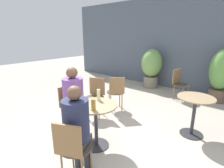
# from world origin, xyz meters

# --- Properties ---
(ground_plane) EXTENTS (20.00, 20.00, 0.00)m
(ground_plane) POSITION_xyz_m (0.00, 0.00, 0.00)
(ground_plane) COLOR #B2A899
(storefront_wall) EXTENTS (10.00, 0.06, 3.00)m
(storefront_wall) POSITION_xyz_m (0.00, 3.94, 1.50)
(storefront_wall) COLOR #4C5666
(storefront_wall) RESTS_ON ground_plane
(cafe_table_near) EXTENTS (0.68, 0.68, 0.74)m
(cafe_table_near) POSITION_xyz_m (-0.11, -0.08, 0.54)
(cafe_table_near) COLOR #2D2D33
(cafe_table_near) RESTS_ON ground_plane
(cafe_table_far) EXTENTS (0.64, 0.64, 0.74)m
(cafe_table_far) POSITION_xyz_m (0.99, 1.31, 0.52)
(cafe_table_far) COLOR #2D2D33
(cafe_table_far) RESTS_ON ground_plane
(bistro_chair_0) EXTENTS (0.43, 0.42, 0.86)m
(bistro_chair_0) POSITION_xyz_m (-0.89, 0.00, 0.52)
(bistro_chair_0) COLOR #42382D
(bistro_chair_0) RESTS_ON ground_plane
(bistro_chair_1) EXTENTS (0.46, 0.47, 0.86)m
(bistro_chair_1) POSITION_xyz_m (0.21, -0.79, 0.52)
(bistro_chair_1) COLOR #42382D
(bistro_chair_1) RESTS_ON ground_plane
(bistro_chair_2) EXTENTS (0.45, 0.43, 0.86)m
(bistro_chair_2) POSITION_xyz_m (0.11, 2.99, 0.52)
(bistro_chair_2) COLOR #42382D
(bistro_chair_2) RESTS_ON ground_plane
(bistro_chair_3) EXTENTS (0.48, 0.48, 0.86)m
(bistro_chair_3) POSITION_xyz_m (-0.74, 1.22, 0.52)
(bistro_chair_3) COLOR #42382D
(bistro_chair_3) RESTS_ON ground_plane
(bistro_chair_4) EXTENTS (0.46, 0.47, 0.86)m
(bistro_chair_4) POSITION_xyz_m (-0.95, 0.75, 0.52)
(bistro_chair_4) COLOR #42382D
(bistro_chair_4) RESTS_ON ground_plane
(seated_person_0) EXTENTS (0.40, 0.37, 1.25)m
(seated_person_0) POSITION_xyz_m (-0.75, -0.01, 0.74)
(seated_person_0) COLOR brown
(seated_person_0) RESTS_ON ground_plane
(seated_person_1) EXTENTS (0.38, 0.40, 1.24)m
(seated_person_1) POSITION_xyz_m (0.15, -0.66, 0.73)
(seated_person_1) COLOR #2D2D33
(seated_person_1) RESTS_ON ground_plane
(beer_glass_0) EXTENTS (0.06, 0.06, 0.19)m
(beer_glass_0) POSITION_xyz_m (-0.22, 0.10, 0.83)
(beer_glass_0) COLOR beige
(beer_glass_0) RESTS_ON cafe_table_near
(beer_glass_1) EXTENTS (0.07, 0.07, 0.17)m
(beer_glass_1) POSITION_xyz_m (0.01, -0.24, 0.83)
(beer_glass_1) COLOR #B28433
(beer_glass_1) RESTS_ON cafe_table_near
(potted_plant_0) EXTENTS (0.70, 0.70, 1.33)m
(potted_plant_0) POSITION_xyz_m (-1.06, 3.53, 0.75)
(potted_plant_0) COLOR slate
(potted_plant_0) RESTS_ON ground_plane
(potted_plant_1) EXTENTS (0.58, 0.58, 1.44)m
(potted_plant_1) POSITION_xyz_m (0.99, 3.50, 0.78)
(potted_plant_1) COLOR brown
(potted_plant_1) RESTS_ON ground_plane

